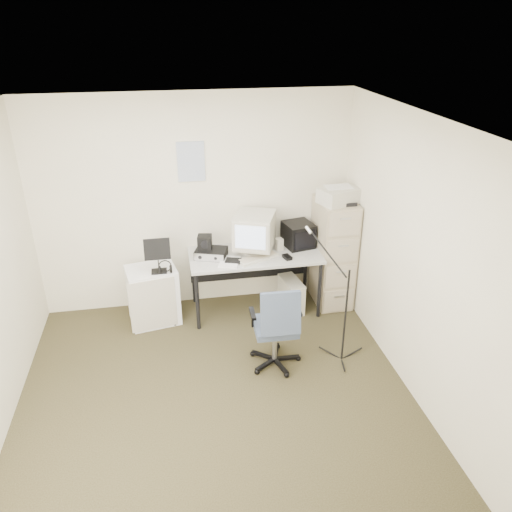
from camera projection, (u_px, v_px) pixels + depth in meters
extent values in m
cube|color=#2D2916|center=(217.00, 397.00, 4.64)|extent=(3.60, 3.60, 0.01)
cube|color=white|center=(204.00, 124.00, 3.55)|extent=(3.60, 3.60, 0.01)
cube|color=white|center=(195.00, 204.00, 5.69)|extent=(3.60, 0.02, 2.50)
cube|color=white|center=(248.00, 446.00, 2.50)|extent=(3.60, 0.02, 2.50)
cube|color=white|center=(415.00, 260.00, 4.39)|extent=(0.02, 3.60, 2.50)
cube|color=white|center=(191.00, 162.00, 5.46)|extent=(0.30, 0.02, 0.44)
cube|color=tan|center=(333.00, 253.00, 5.92)|extent=(0.40, 0.60, 1.30)
cube|color=beige|center=(339.00, 196.00, 5.55)|extent=(0.51, 0.43, 0.17)
cube|color=beige|center=(255.00, 282.00, 5.87)|extent=(1.50, 0.70, 0.73)
cube|color=beige|center=(254.00, 234.00, 5.64)|extent=(0.56, 0.57, 0.47)
cube|color=black|center=(298.00, 235.00, 5.85)|extent=(0.37, 0.39, 0.29)
cube|color=beige|center=(279.00, 244.00, 5.77)|extent=(0.09, 0.09, 0.15)
cube|color=beige|center=(258.00, 258.00, 5.59)|extent=(0.51, 0.36, 0.03)
cube|color=black|center=(287.00, 257.00, 5.59)|extent=(0.10, 0.14, 0.04)
cube|color=black|center=(211.00, 253.00, 5.62)|extent=(0.40, 0.34, 0.10)
cube|color=black|center=(205.00, 242.00, 5.59)|extent=(0.18, 0.17, 0.15)
cube|color=white|center=(230.00, 262.00, 5.51)|extent=(0.28, 0.33, 0.02)
cube|color=beige|center=(291.00, 295.00, 5.94)|extent=(0.25, 0.44, 0.39)
cube|color=slate|center=(275.00, 325.00, 4.88)|extent=(0.55, 0.55, 0.93)
cube|color=white|center=(153.00, 295.00, 5.66)|extent=(0.61, 0.52, 0.66)
cube|color=black|center=(158.00, 255.00, 5.36)|extent=(0.30, 0.21, 0.41)
torus|color=black|center=(165.00, 269.00, 5.41)|extent=(0.21, 0.21, 0.03)
cylinder|color=black|center=(347.00, 302.00, 4.85)|extent=(0.03, 0.03, 1.35)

